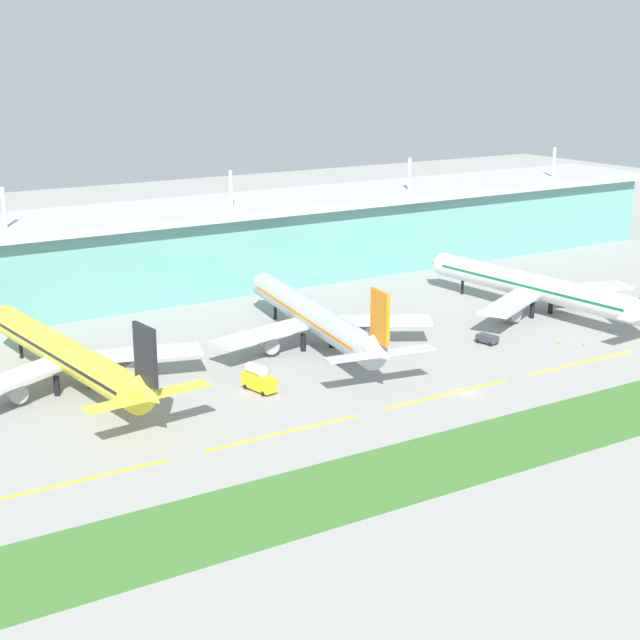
% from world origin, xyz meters
% --- Properties ---
extents(ground_plane, '(600.00, 600.00, 0.00)m').
position_xyz_m(ground_plane, '(0.00, 0.00, 0.00)').
color(ground_plane, gray).
extents(terminal_building, '(288.00, 34.00, 30.46)m').
position_xyz_m(terminal_building, '(-0.00, 97.49, 10.94)').
color(terminal_building, '#5B9E93').
rests_on(terminal_building, ground).
extents(airliner_near, '(48.52, 68.96, 18.90)m').
position_xyz_m(airliner_near, '(-59.61, 39.75, 6.45)').
color(airliner_near, yellow).
rests_on(airliner_near, ground).
extents(airliner_middle, '(48.21, 68.82, 18.90)m').
position_xyz_m(airliner_middle, '(-8.44, 38.13, 6.45)').
color(airliner_middle, '#ADB2BC').
rests_on(airliner_middle, ground).
extents(airliner_far, '(48.62, 70.94, 18.90)m').
position_xyz_m(airliner_far, '(48.85, 32.60, 6.46)').
color(airliner_far, silver).
rests_on(airliner_far, ground).
extents(taxiway_stripe_west, '(28.00, 0.70, 0.04)m').
position_xyz_m(taxiway_stripe_west, '(-71.00, 1.44, 0.02)').
color(taxiway_stripe_west, yellow).
rests_on(taxiway_stripe_west, ground).
extents(taxiway_stripe_mid_west, '(28.00, 0.70, 0.04)m').
position_xyz_m(taxiway_stripe_mid_west, '(-37.00, 1.44, 0.02)').
color(taxiway_stripe_mid_west, yellow).
rests_on(taxiway_stripe_mid_west, ground).
extents(taxiway_stripe_centre, '(28.00, 0.70, 0.04)m').
position_xyz_m(taxiway_stripe_centre, '(-3.00, 1.44, 0.02)').
color(taxiway_stripe_centre, yellow).
rests_on(taxiway_stripe_centre, ground).
extents(taxiway_stripe_mid_east, '(28.00, 0.70, 0.04)m').
position_xyz_m(taxiway_stripe_mid_east, '(31.00, 1.44, 0.02)').
color(taxiway_stripe_mid_east, yellow).
rests_on(taxiway_stripe_mid_east, ground).
extents(grass_verge, '(300.00, 18.00, 0.10)m').
position_xyz_m(grass_verge, '(0.00, -20.90, 0.05)').
color(grass_verge, '#3D702D').
rests_on(grass_verge, ground).
extents(pushback_tug, '(3.32, 4.82, 1.85)m').
position_xyz_m(pushback_tug, '(23.59, 21.08, 1.10)').
color(pushback_tug, '#333842').
rests_on(pushback_tug, ground).
extents(fuel_truck, '(3.91, 7.56, 4.95)m').
position_xyz_m(fuel_truck, '(-30.95, 21.02, 2.26)').
color(fuel_truck, gold).
rests_on(fuel_truck, ground).
extents(safety_cone_left_wingtip, '(0.56, 0.56, 0.70)m').
position_xyz_m(safety_cone_left_wingtip, '(35.65, 12.63, 0.35)').
color(safety_cone_left_wingtip, orange).
rests_on(safety_cone_left_wingtip, ground).
extents(safety_cone_nose_front, '(0.56, 0.56, 0.70)m').
position_xyz_m(safety_cone_nose_front, '(39.60, 9.15, 0.35)').
color(safety_cone_nose_front, orange).
rests_on(safety_cone_nose_front, ground).
extents(safety_cone_right_wingtip, '(0.56, 0.56, 0.70)m').
position_xyz_m(safety_cone_right_wingtip, '(60.03, 15.99, 0.35)').
color(safety_cone_right_wingtip, orange).
rests_on(safety_cone_right_wingtip, ground).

